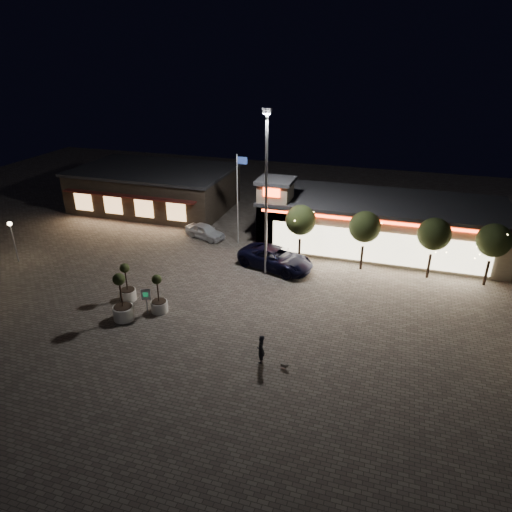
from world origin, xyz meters
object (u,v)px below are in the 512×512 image
(pedestrian, at_px, (261,349))
(planter_mid, at_px, (123,305))
(pickup_truck, at_px, (276,258))
(planter_left, at_px, (127,289))
(valet_sign, at_px, (146,297))
(white_sedan, at_px, (205,231))

(pedestrian, height_order, planter_mid, planter_mid)
(pickup_truck, bearing_deg, planter_left, 150.28)
(planter_left, bearing_deg, valet_sign, -29.53)
(planter_left, xyz_separation_m, valet_sign, (2.21, -1.25, 0.43))
(planter_mid, bearing_deg, planter_left, 115.25)
(planter_mid, bearing_deg, pickup_truck, 53.84)
(pickup_truck, bearing_deg, planter_mid, 161.16)
(pickup_truck, distance_m, white_sedan, 8.83)
(planter_left, bearing_deg, white_sedan, 86.80)
(white_sedan, height_order, valet_sign, valet_sign)
(pickup_truck, distance_m, planter_left, 11.60)
(white_sedan, bearing_deg, pickup_truck, -98.57)
(white_sedan, height_order, pedestrian, pedestrian)
(planter_left, bearing_deg, pedestrian, -19.73)
(pickup_truck, height_order, white_sedan, pickup_truck)
(pedestrian, bearing_deg, valet_sign, -115.89)
(white_sedan, relative_size, pedestrian, 2.32)
(planter_left, xyz_separation_m, planter_mid, (1.06, -2.26, 0.15))
(white_sedan, bearing_deg, planter_left, -164.13)
(pedestrian, xyz_separation_m, planter_mid, (-9.75, 1.62, 0.16))
(pickup_truck, relative_size, white_sedan, 1.54)
(white_sedan, xyz_separation_m, planter_mid, (0.39, -14.25, 0.34))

